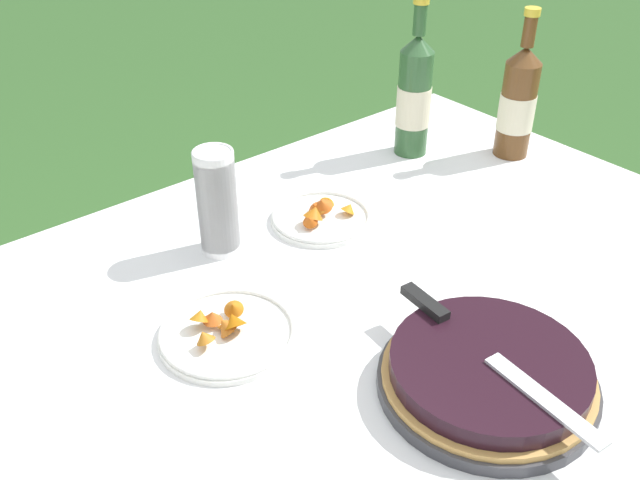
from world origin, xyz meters
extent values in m
cube|color=brown|center=(0.00, 0.00, 0.72)|extent=(1.86, 1.10, 0.03)
cylinder|color=brown|center=(0.87, 0.49, 0.35)|extent=(0.06, 0.06, 0.70)
cube|color=white|center=(0.00, 0.00, 0.74)|extent=(1.87, 1.11, 0.00)
cube|color=white|center=(0.00, 0.55, 0.69)|extent=(1.87, 0.00, 0.10)
cube|color=white|center=(0.93, 0.00, 0.69)|extent=(0.00, 1.11, 0.10)
cylinder|color=#38383D|center=(0.17, -0.26, 0.75)|extent=(0.31, 0.31, 0.02)
cylinder|color=tan|center=(0.17, -0.26, 0.77)|extent=(0.30, 0.30, 0.01)
cylinder|color=black|center=(0.17, -0.26, 0.79)|extent=(0.28, 0.28, 0.03)
cube|color=silver|center=(0.16, -0.35, 0.80)|extent=(0.04, 0.19, 0.00)
cube|color=black|center=(0.18, -0.12, 0.81)|extent=(0.03, 0.09, 0.01)
cylinder|color=white|center=(0.07, 0.28, 0.79)|extent=(0.07, 0.07, 0.09)
cylinder|color=white|center=(0.07, 0.28, 0.80)|extent=(0.07, 0.07, 0.09)
cylinder|color=white|center=(0.07, 0.28, 0.82)|extent=(0.07, 0.07, 0.09)
cylinder|color=white|center=(0.07, 0.28, 0.83)|extent=(0.07, 0.07, 0.09)
cylinder|color=white|center=(0.07, 0.28, 0.84)|extent=(0.07, 0.07, 0.09)
cylinder|color=white|center=(0.07, 0.28, 0.85)|extent=(0.07, 0.07, 0.09)
cylinder|color=white|center=(0.07, 0.28, 0.87)|extent=(0.07, 0.07, 0.09)
cylinder|color=white|center=(0.07, 0.28, 0.88)|extent=(0.07, 0.07, 0.09)
cylinder|color=white|center=(0.07, 0.28, 0.89)|extent=(0.07, 0.07, 0.09)
torus|color=white|center=(0.07, 0.28, 0.94)|extent=(0.07, 0.07, 0.01)
cylinder|color=#2D562D|center=(0.63, 0.34, 0.86)|extent=(0.07, 0.07, 0.24)
cylinder|color=beige|center=(0.63, 0.34, 0.86)|extent=(0.08, 0.08, 0.09)
cone|color=#2D562D|center=(0.63, 0.34, 1.00)|extent=(0.07, 0.07, 0.04)
cylinder|color=#2D562D|center=(0.63, 0.34, 1.05)|extent=(0.03, 0.03, 0.06)
cylinder|color=gold|center=(0.63, 0.34, 1.09)|extent=(0.03, 0.03, 0.02)
cylinder|color=brown|center=(0.80, 0.19, 0.85)|extent=(0.08, 0.08, 0.22)
cylinder|color=beige|center=(0.80, 0.19, 0.85)|extent=(0.08, 0.08, 0.08)
cone|color=brown|center=(0.80, 0.19, 0.98)|extent=(0.08, 0.08, 0.04)
cylinder|color=brown|center=(0.80, 0.19, 1.03)|extent=(0.03, 0.03, 0.06)
cylinder|color=gold|center=(0.80, 0.19, 1.07)|extent=(0.03, 0.03, 0.02)
cylinder|color=white|center=(0.28, 0.24, 0.75)|extent=(0.20, 0.20, 0.01)
torus|color=white|center=(0.28, 0.24, 0.75)|extent=(0.19, 0.19, 0.01)
cone|color=#AC6319|center=(0.28, 0.25, 0.77)|extent=(0.04, 0.04, 0.04)
cone|color=#B1470E|center=(0.27, 0.26, 0.77)|extent=(0.05, 0.05, 0.04)
cone|color=#BE5519|center=(0.28, 0.25, 0.78)|extent=(0.05, 0.05, 0.04)
cone|color=#B84E12|center=(0.23, 0.22, 0.77)|extent=(0.04, 0.03, 0.03)
cone|color=#B76113|center=(0.25, 0.23, 0.78)|extent=(0.05, 0.04, 0.04)
cone|color=#AE680C|center=(0.31, 0.26, 0.76)|extent=(0.03, 0.04, 0.03)
cone|color=orange|center=(0.32, 0.21, 0.77)|extent=(0.04, 0.04, 0.04)
cylinder|color=white|center=(-0.05, 0.07, 0.75)|extent=(0.22, 0.22, 0.01)
torus|color=white|center=(-0.05, 0.07, 0.75)|extent=(0.21, 0.21, 0.01)
cone|color=#A95808|center=(-0.05, 0.06, 0.77)|extent=(0.06, 0.05, 0.05)
cone|color=#C75E20|center=(-0.06, 0.10, 0.77)|extent=(0.04, 0.05, 0.02)
cone|color=#AF6C15|center=(-0.08, 0.11, 0.78)|extent=(0.04, 0.04, 0.04)
cone|color=#BD641C|center=(-0.06, 0.07, 0.77)|extent=(0.05, 0.04, 0.05)
cone|color=#A75F1A|center=(-0.05, 0.07, 0.76)|extent=(0.04, 0.04, 0.03)
cone|color=#BA6513|center=(-0.03, 0.09, 0.77)|extent=(0.05, 0.04, 0.03)
cone|color=#B96C1D|center=(-0.10, 0.06, 0.77)|extent=(0.04, 0.04, 0.03)
camera|label=1|loc=(-0.48, -0.67, 1.48)|focal=40.00mm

